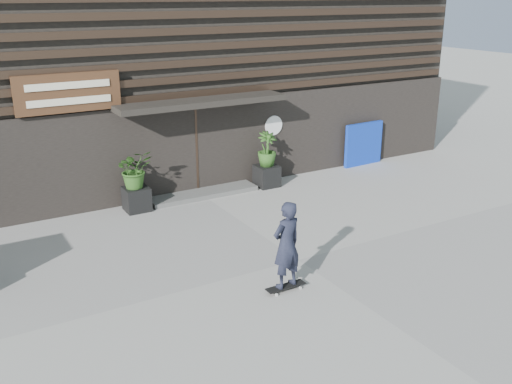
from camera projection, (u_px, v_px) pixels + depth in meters
ground at (298, 260)px, 11.76m from camera, size 80.00×80.00×0.00m
entrance_step at (203, 193)px, 15.50m from camera, size 3.00×0.80×0.12m
planter_pot_left at (137, 199)px, 14.36m from camera, size 0.60×0.60×0.60m
bamboo_left at (134, 169)px, 14.10m from camera, size 0.86×0.75×0.96m
planter_pot_right at (267, 176)px, 16.16m from camera, size 0.60×0.60×0.60m
bamboo_right at (267, 149)px, 15.90m from camera, size 0.54×0.54×0.96m
blue_tarp at (363, 144)px, 18.05m from camera, size 1.44×0.20×1.35m
building at (128, 31)px, 18.59m from camera, size 18.00×11.00×8.00m
skateboarder at (287, 245)px, 10.27m from camera, size 0.78×0.48×1.74m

